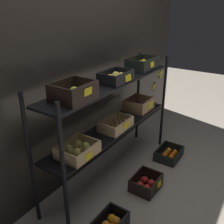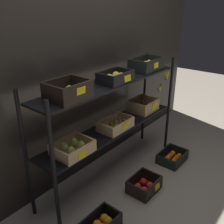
# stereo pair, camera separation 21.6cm
# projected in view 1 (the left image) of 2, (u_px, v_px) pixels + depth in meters

# --- Properties ---
(ground_plane) EXTENTS (10.00, 10.00, 0.00)m
(ground_plane) POSITION_uv_depth(u_px,v_px,m) (112.00, 174.00, 2.75)
(ground_plane) COLOR gray
(storefront_wall) EXTENTS (4.13, 0.12, 1.86)m
(storefront_wall) POSITION_uv_depth(u_px,v_px,m) (81.00, 86.00, 2.58)
(storefront_wall) COLOR #2D2823
(storefront_wall) RESTS_ON ground_plane
(display_rack) EXTENTS (1.87, 0.38, 1.18)m
(display_rack) POSITION_uv_depth(u_px,v_px,m) (115.00, 104.00, 2.44)
(display_rack) COLOR black
(display_rack) RESTS_ON ground_plane
(crate_ground_apple_red) EXTENTS (0.31, 0.25, 0.14)m
(crate_ground_apple_red) POSITION_uv_depth(u_px,v_px,m) (146.00, 184.00, 2.52)
(crate_ground_apple_red) COLOR black
(crate_ground_apple_red) RESTS_ON ground_plane
(crate_ground_tangerine) EXTENTS (0.35, 0.25, 0.12)m
(crate_ground_tangerine) POSITION_uv_depth(u_px,v_px,m) (169.00, 155.00, 3.02)
(crate_ground_tangerine) COLOR black
(crate_ground_tangerine) RESTS_ON ground_plane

